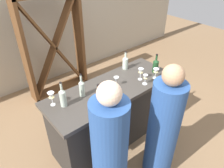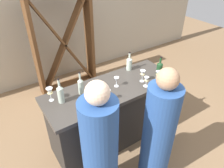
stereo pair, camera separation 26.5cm
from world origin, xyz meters
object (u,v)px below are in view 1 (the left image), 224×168
object	(u,v)px
wine_bottle_rightmost_olive_green	(156,65)
wine_bottle_leftmost_clear_pale	(63,97)
wine_glass_far_left	(141,72)
person_center_guest	(110,152)
wine_glass_near_left	(145,78)
person_left_guest	(163,129)
wine_rack	(54,47)
wine_glass_near_center	(156,72)
wine_glass_near_right	(111,93)
wine_bottle_center_amber_brown	(99,98)
wine_glass_far_center	(116,80)
wine_bottle_second_left_clear_pale	(82,88)
wine_glass_far_right	(51,96)
wine_bottle_second_right_clear_pale	(125,62)

from	to	relation	value
wine_bottle_rightmost_olive_green	wine_bottle_leftmost_clear_pale	bearing A→B (deg)	172.64
wine_glass_far_left	person_center_guest	bearing A→B (deg)	-151.64
wine_glass_near_left	person_left_guest	bearing A→B (deg)	-116.24
wine_rack	wine_glass_near_left	world-z (taller)	wine_rack
wine_rack	wine_glass_near_center	world-z (taller)	wine_rack
wine_glass_near_right	wine_bottle_center_amber_brown	bearing A→B (deg)	175.77
wine_glass_near_center	wine_glass_near_right	xyz separation A→B (m)	(-0.79, 0.01, 0.01)
wine_bottle_center_amber_brown	person_left_guest	xyz separation A→B (m)	(0.46, -0.59, -0.33)
wine_bottle_center_amber_brown	wine_rack	bearing A→B (deg)	78.27
wine_glass_near_left	wine_glass_far_left	xyz separation A→B (m)	(0.03, 0.12, 0.03)
wine_glass_near_left	wine_glass_far_center	size ratio (longest dim) A/B	1.04
wine_bottle_second_left_clear_pale	wine_glass_near_center	world-z (taller)	wine_bottle_second_left_clear_pale
wine_bottle_rightmost_olive_green	wine_glass_far_center	xyz separation A→B (m)	(-0.66, 0.09, -0.01)
wine_glass_near_right	person_left_guest	world-z (taller)	person_left_guest
wine_glass_far_left	wine_glass_far_center	xyz separation A→B (m)	(-0.36, 0.09, -0.02)
wine_glass_far_right	person_left_guest	xyz separation A→B (m)	(0.86, -0.96, -0.34)
wine_glass_far_center	wine_bottle_leftmost_clear_pale	bearing A→B (deg)	173.12
wine_glass_far_right	wine_bottle_leftmost_clear_pale	bearing A→B (deg)	-45.73
wine_bottle_center_amber_brown	wine_glass_far_left	xyz separation A→B (m)	(0.77, 0.09, 0.01)
wine_bottle_second_right_clear_pale	wine_glass_near_center	xyz separation A→B (m)	(0.14, -0.46, -0.01)
wine_bottle_leftmost_clear_pale	person_center_guest	distance (m)	0.79
wine_bottle_second_left_clear_pale	person_left_guest	size ratio (longest dim) A/B	0.20
wine_bottle_rightmost_olive_green	person_left_guest	world-z (taller)	person_left_guest
wine_bottle_leftmost_clear_pale	wine_bottle_rightmost_olive_green	size ratio (longest dim) A/B	1.14
wine_bottle_center_amber_brown	wine_glass_near_left	xyz separation A→B (m)	(0.74, -0.03, -0.02)
wine_glass_near_right	person_left_guest	distance (m)	0.73
wine_glass_near_right	wine_glass_near_center	bearing A→B (deg)	-0.81
wine_glass_far_center	wine_glass_far_right	xyz separation A→B (m)	(-0.82, 0.18, 0.03)
wine_glass_far_left	person_center_guest	distance (m)	1.17
wine_glass_far_left	wine_bottle_rightmost_olive_green	bearing A→B (deg)	0.04
wine_bottle_leftmost_clear_pale	wine_bottle_center_amber_brown	bearing A→B (deg)	-41.16
wine_bottle_leftmost_clear_pale	wine_bottle_center_amber_brown	xyz separation A→B (m)	(0.30, -0.27, -0.01)
wine_bottle_second_left_clear_pale	wine_bottle_second_right_clear_pale	world-z (taller)	wine_bottle_second_left_clear_pale
wine_glass_far_left	wine_glass_far_right	world-z (taller)	wine_glass_far_right
wine_rack	wine_glass_far_left	world-z (taller)	wine_rack
wine_bottle_second_left_clear_pale	wine_glass_far_right	distance (m)	0.37
wine_glass_near_center	person_center_guest	distance (m)	1.28
wine_glass_near_center	wine_glass_far_center	distance (m)	0.58
wine_glass_near_right	wine_bottle_rightmost_olive_green	bearing A→B (deg)	6.19
wine_glass_near_right	wine_glass_far_left	distance (m)	0.62
wine_bottle_second_left_clear_pale	wine_glass_far_center	xyz separation A→B (m)	(0.45, -0.11, -0.02)
wine_bottle_second_right_clear_pale	wine_glass_far_left	world-z (taller)	wine_bottle_second_right_clear_pale
person_center_guest	person_left_guest	bearing A→B (deg)	-107.35
wine_glass_near_left	wine_glass_far_center	world-z (taller)	wine_glass_near_left
wine_glass_near_left	wine_glass_near_right	xyz separation A→B (m)	(-0.57, 0.02, 0.01)
wine_glass_far_center	person_center_guest	distance (m)	0.94
wine_bottle_leftmost_clear_pale	wine_glass_far_right	distance (m)	0.13
wine_bottle_center_amber_brown	wine_glass_near_right	xyz separation A→B (m)	(0.16, -0.01, -0.01)
wine_bottle_second_left_clear_pale	wine_bottle_center_amber_brown	bearing A→B (deg)	-82.63
wine_rack	wine_glass_near_left	bearing A→B (deg)	-79.23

